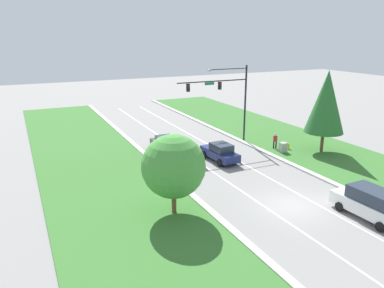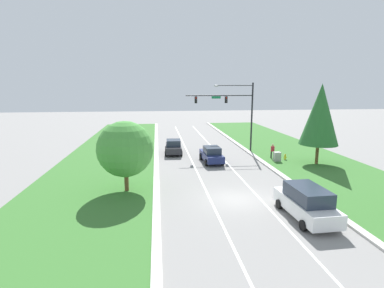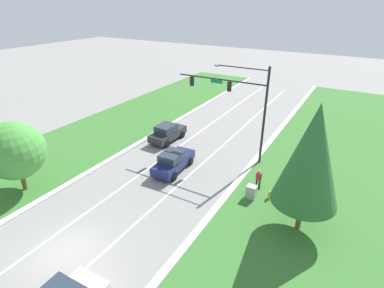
% 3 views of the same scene
% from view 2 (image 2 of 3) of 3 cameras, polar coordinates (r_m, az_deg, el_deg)
% --- Properties ---
extents(ground_plane, '(160.00, 160.00, 0.00)m').
position_cam_2_polar(ground_plane, '(22.09, 8.28, -10.41)').
color(ground_plane, gray).
extents(curb_strip_right, '(0.50, 90.00, 0.15)m').
position_cam_2_polar(curb_strip_right, '(24.10, 21.55, -9.06)').
color(curb_strip_right, beige).
rests_on(curb_strip_right, ground_plane).
extents(curb_strip_left, '(0.50, 90.00, 0.15)m').
position_cam_2_polar(curb_strip_left, '(21.37, -6.79, -10.91)').
color(curb_strip_left, beige).
rests_on(curb_strip_left, ground_plane).
extents(grass_verge_right, '(10.00, 90.00, 0.08)m').
position_cam_2_polar(grass_verge_right, '(26.94, 31.53, -7.92)').
color(grass_verge_right, '#38702D').
rests_on(grass_verge_right, ground_plane).
extents(grass_verge_left, '(10.00, 90.00, 0.08)m').
position_cam_2_polar(grass_verge_left, '(22.05, -20.82, -10.96)').
color(grass_verge_left, '#38702D').
rests_on(grass_verge_left, ground_plane).
extents(lane_stripe_inner_left, '(0.14, 81.00, 0.01)m').
position_cam_2_polar(lane_stripe_inner_left, '(21.71, 3.60, -10.70)').
color(lane_stripe_inner_left, white).
rests_on(lane_stripe_inner_left, ground_plane).
extents(lane_stripe_inner_right, '(0.14, 81.00, 0.01)m').
position_cam_2_polar(lane_stripe_inner_right, '(22.60, 12.76, -10.06)').
color(lane_stripe_inner_right, white).
rests_on(lane_stripe_inner_right, ground_plane).
extents(traffic_signal_mast, '(8.24, 0.41, 8.45)m').
position_cam_2_polar(traffic_signal_mast, '(36.77, 7.97, 7.10)').
color(traffic_signal_mast, black).
rests_on(traffic_signal_mast, ground_plane).
extents(white_suv, '(2.31, 5.14, 2.02)m').
position_cam_2_polar(white_suv, '(19.91, 20.93, -10.33)').
color(white_suv, white).
rests_on(white_suv, ground_plane).
extents(charcoal_sedan, '(2.12, 4.38, 1.76)m').
position_cam_2_polar(charcoal_sedan, '(36.00, -3.55, -0.53)').
color(charcoal_sedan, '#28282D').
rests_on(charcoal_sedan, ground_plane).
extents(navy_sedan, '(2.13, 4.62, 1.75)m').
position_cam_2_polar(navy_sedan, '(31.90, 3.75, -2.01)').
color(navy_sedan, navy).
rests_on(navy_sedan, ground_plane).
extents(utility_cabinet, '(0.70, 0.60, 1.07)m').
position_cam_2_polar(utility_cabinet, '(33.51, 15.88, -2.38)').
color(utility_cabinet, '#9E9E99').
rests_on(utility_cabinet, ground_plane).
extents(pedestrian, '(0.43, 0.32, 1.69)m').
position_cam_2_polar(pedestrian, '(34.69, 15.10, -1.22)').
color(pedestrian, black).
rests_on(pedestrian, ground_plane).
extents(fire_hydrant, '(0.34, 0.20, 0.70)m').
position_cam_2_polar(fire_hydrant, '(34.52, 17.31, -2.40)').
color(fire_hydrant, gold).
rests_on(fire_hydrant, ground_plane).
extents(oak_near_left_tree, '(4.25, 4.25, 5.48)m').
position_cam_2_polar(oak_near_left_tree, '(23.08, -12.62, -0.95)').
color(oak_near_left_tree, brown).
rests_on(oak_near_left_tree, ground_plane).
extents(conifer_far_right_tree, '(3.86, 3.86, 8.31)m').
position_cam_2_polar(conifer_far_right_tree, '(33.04, 23.23, 5.20)').
color(conifer_far_right_tree, brown).
rests_on(conifer_far_right_tree, ground_plane).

